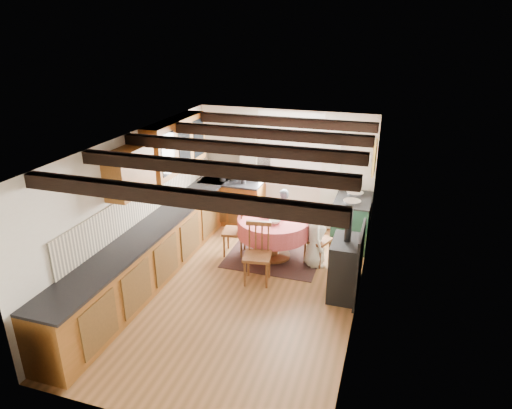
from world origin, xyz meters
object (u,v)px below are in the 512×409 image
(chair_right, at_px, (318,238))
(cast_iron_stove, at_px, (346,253))
(child_right, at_px, (316,235))
(chair_left, at_px, (234,230))
(child_far, at_px, (283,214))
(dining_table, at_px, (274,238))
(aga_range, at_px, (352,221))
(cup, at_px, (281,217))
(chair_near, at_px, (257,254))

(chair_right, xyz_separation_m, cast_iron_stove, (0.58, -0.89, 0.25))
(chair_right, bearing_deg, child_right, -175.87)
(chair_left, relative_size, child_far, 0.93)
(dining_table, distance_m, chair_right, 0.79)
(dining_table, relative_size, aga_range, 1.25)
(dining_table, xyz_separation_m, child_right, (0.75, -0.02, 0.20))
(aga_range, xyz_separation_m, cup, (-1.13, -0.98, 0.34))
(chair_left, bearing_deg, cast_iron_stove, 61.51)
(chair_near, distance_m, cast_iron_stove, 1.41)
(chair_left, distance_m, child_right, 1.48)
(aga_range, bearing_deg, chair_near, -124.37)
(chair_near, relative_size, chair_left, 1.05)
(chair_left, distance_m, aga_range, 2.25)
(chair_near, bearing_deg, cup, 71.28)
(chair_near, distance_m, cup, 0.97)
(child_far, bearing_deg, cast_iron_stove, 113.66)
(dining_table, xyz_separation_m, chair_near, (-0.03, -0.87, 0.12))
(chair_right, distance_m, cast_iron_stove, 1.10)
(cast_iron_stove, bearing_deg, dining_table, 148.98)
(chair_left, height_order, aga_range, chair_left)
(chair_near, relative_size, child_right, 0.87)
(dining_table, bearing_deg, aga_range, 38.74)
(chair_near, height_order, cast_iron_stove, cast_iron_stove)
(chair_left, relative_size, child_right, 0.83)
(cast_iron_stove, height_order, cup, cast_iron_stove)
(dining_table, height_order, cast_iron_stove, cast_iron_stove)
(chair_left, bearing_deg, child_far, 133.35)
(chair_left, xyz_separation_m, child_right, (1.48, 0.03, 0.10))
(chair_near, xyz_separation_m, chair_left, (-0.69, 0.82, -0.03))
(chair_left, height_order, child_right, child_right)
(chair_right, bearing_deg, cast_iron_stove, -126.92)
(dining_table, distance_m, cast_iron_stove, 1.63)
(chair_left, relative_size, chair_right, 1.02)
(aga_range, distance_m, cup, 1.53)
(cup, bearing_deg, dining_table, -166.78)
(child_right, bearing_deg, aga_range, -44.06)
(dining_table, bearing_deg, cup, 13.22)
(aga_range, bearing_deg, cup, -139.14)
(child_right, bearing_deg, chair_right, -33.97)
(chair_right, relative_size, cast_iron_stove, 0.65)
(dining_table, relative_size, chair_right, 1.35)
(chair_near, bearing_deg, dining_table, 79.04)
(dining_table, relative_size, cast_iron_stove, 0.88)
(aga_range, height_order, cup, aga_range)
(chair_right, distance_m, child_far, 1.11)
(chair_left, bearing_deg, chair_right, 86.53)
(aga_range, relative_size, child_far, 0.98)
(aga_range, relative_size, cup, 11.23)
(chair_near, xyz_separation_m, aga_range, (1.29, 1.88, -0.04))
(child_far, bearing_deg, dining_table, 75.73)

